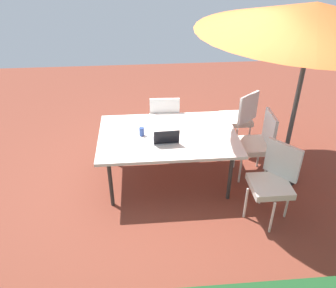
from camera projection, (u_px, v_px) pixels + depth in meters
name	position (u px, v px, depth m)	size (l,w,h in m)	color
ground_plane	(168.00, 180.00, 5.01)	(10.00, 10.00, 0.02)	brown
dining_table	(168.00, 137.00, 4.62)	(1.83, 1.22, 0.76)	silver
patio_umbrella	(314.00, 18.00, 3.86)	(2.68, 2.68, 2.40)	#4C4C4C
chair_south	(164.00, 120.00, 5.38)	(0.46, 0.47, 0.98)	silver
chair_west	(257.00, 142.00, 4.83)	(0.47, 0.46, 0.98)	silver
chair_northwest	(273.00, 179.00, 4.11)	(0.59, 0.58, 0.98)	silver
chair_southwest	(239.00, 117.00, 5.48)	(0.58, 0.58, 0.98)	silver
laptop	(166.00, 139.00, 4.40)	(0.33, 0.26, 0.21)	gray
cup	(142.00, 131.00, 4.55)	(0.07, 0.07, 0.12)	#334C99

